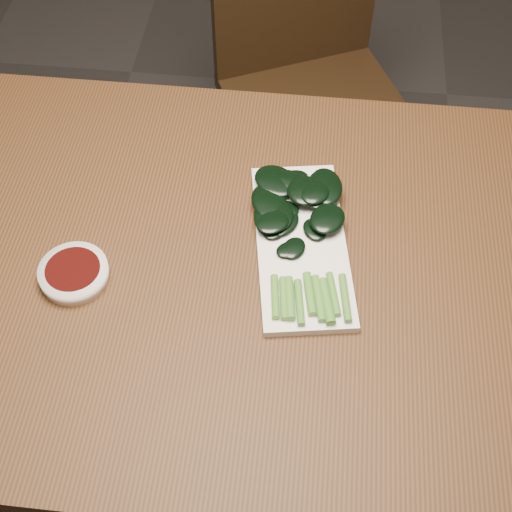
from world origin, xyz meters
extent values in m
plane|color=#2A2828|center=(0.00, 0.00, 0.00)|extent=(6.00, 6.00, 0.00)
cube|color=#442913|center=(0.00, 0.00, 0.73)|extent=(1.40, 0.80, 0.04)
cube|color=black|center=(0.12, 0.71, 0.43)|extent=(0.56, 0.56, 0.04)
cylinder|color=black|center=(0.03, 0.47, 0.21)|extent=(0.04, 0.04, 0.41)
cylinder|color=black|center=(0.35, 0.63, 0.21)|extent=(0.04, 0.04, 0.41)
cylinder|color=black|center=(-0.12, 0.80, 0.21)|extent=(0.04, 0.04, 0.41)
cylinder|color=black|center=(0.20, 0.95, 0.21)|extent=(0.04, 0.04, 0.41)
cylinder|color=white|center=(-0.24, -0.06, 0.76)|extent=(0.11, 0.11, 0.02)
cylinder|color=#330704|center=(-0.24, -0.06, 0.77)|extent=(0.08, 0.08, 0.00)
cube|color=white|center=(0.10, 0.04, 0.76)|extent=(0.19, 0.34, 0.01)
cylinder|color=#519031|center=(0.07, -0.07, 0.77)|extent=(0.02, 0.07, 0.01)
cylinder|color=#519031|center=(0.08, -0.07, 0.77)|extent=(0.02, 0.07, 0.01)
cylinder|color=#519031|center=(0.09, -0.07, 0.77)|extent=(0.02, 0.07, 0.01)
cylinder|color=#519031|center=(0.11, -0.07, 0.77)|extent=(0.02, 0.08, 0.01)
cylinder|color=#519031|center=(0.12, -0.06, 0.77)|extent=(0.03, 0.07, 0.01)
cylinder|color=#519031|center=(0.13, -0.07, 0.77)|extent=(0.03, 0.08, 0.01)
cylinder|color=#519031|center=(0.15, -0.07, 0.77)|extent=(0.03, 0.08, 0.01)
cylinder|color=#519031|center=(0.16, -0.05, 0.77)|extent=(0.03, 0.07, 0.01)
cylinder|color=#519031|center=(0.17, -0.06, 0.77)|extent=(0.02, 0.08, 0.01)
ellipsoid|color=black|center=(0.07, 0.07, 0.77)|extent=(0.07, 0.07, 0.01)
ellipsoid|color=black|center=(0.08, 0.15, 0.78)|extent=(0.10, 0.08, 0.01)
ellipsoid|color=black|center=(0.05, 0.06, 0.78)|extent=(0.07, 0.07, 0.01)
ellipsoid|color=black|center=(0.05, 0.15, 0.78)|extent=(0.10, 0.10, 0.01)
ellipsoid|color=black|center=(0.14, 0.08, 0.78)|extent=(0.07, 0.08, 0.01)
ellipsoid|color=black|center=(0.13, 0.15, 0.78)|extent=(0.07, 0.09, 0.01)
ellipsoid|color=black|center=(0.12, 0.12, 0.78)|extent=(0.07, 0.07, 0.01)
ellipsoid|color=black|center=(0.07, 0.08, 0.78)|extent=(0.04, 0.06, 0.01)
ellipsoid|color=black|center=(0.05, 0.08, 0.77)|extent=(0.06, 0.09, 0.01)
ellipsoid|color=black|center=(0.07, 0.10, 0.77)|extent=(0.05, 0.05, 0.01)
ellipsoid|color=black|center=(0.08, 0.16, 0.78)|extent=(0.08, 0.07, 0.01)
ellipsoid|color=black|center=(0.05, 0.11, 0.77)|extent=(0.09, 0.10, 0.01)
ellipsoid|color=black|center=(0.10, 0.13, 0.78)|extent=(0.06, 0.07, 0.01)
ellipsoid|color=black|center=(0.13, 0.16, 0.78)|extent=(0.07, 0.08, 0.01)
ellipsoid|color=black|center=(0.12, 0.13, 0.79)|extent=(0.07, 0.07, 0.01)
ellipsoid|color=black|center=(0.09, 0.02, 0.77)|extent=(0.05, 0.05, 0.01)
ellipsoid|color=black|center=(0.12, 0.06, 0.77)|extent=(0.05, 0.06, 0.01)
ellipsoid|color=black|center=(0.08, 0.02, 0.77)|extent=(0.05, 0.05, 0.01)
ellipsoid|color=black|center=(0.06, 0.05, 0.77)|extent=(0.05, 0.05, 0.01)
camera|label=1|loc=(0.10, -0.64, 1.64)|focal=50.00mm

